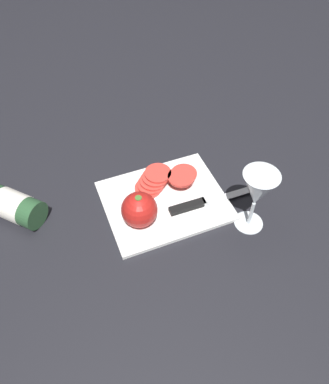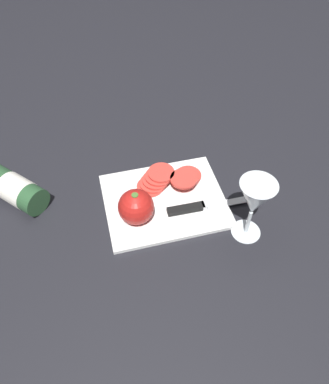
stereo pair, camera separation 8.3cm
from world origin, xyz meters
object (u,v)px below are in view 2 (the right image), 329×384
Objects in this scene: knife at (195,207)px; tomato_slice_stack_near at (186,177)px; wine_bottle at (11,187)px; whole_tomato at (136,207)px; wine_glass at (255,201)px; tomato_slice_stack_far at (156,180)px.

knife is 2.47× the size of tomato_slice_stack_near.
whole_tomato is at bearing -27.91° from wine_bottle.
wine_bottle is at bearing 171.27° from tomato_slice_stack_near.
wine_bottle is at bearing 154.88° from wine_glass.
wine_glass is at bearing -40.52° from knife.
whole_tomato is (-0.26, 0.10, -0.07)m from wine_glass.
wine_glass reaches higher than tomato_slice_stack_far.
tomato_slice_stack_near is at bearing 89.12° from knife.
wine_glass is 0.69× the size of knife.
wine_bottle reaches higher than tomato_slice_stack_near.
wine_glass is 1.69× the size of tomato_slice_stack_near.
wine_bottle is 0.49m from knife.
whole_tomato is at bearing 178.09° from knife.
wine_bottle is at bearing 160.89° from knife.
wine_glass is at bearing -25.12° from wine_bottle.
knife is at bearing -54.36° from tomato_slice_stack_far.
tomato_slice_stack_far is (0.07, 0.10, -0.03)m from whole_tomato.
knife is at bearing 138.21° from wine_glass.
whole_tomato is 0.35× the size of knife.
wine_bottle is 2.36× the size of tomato_slice_stack_far.
wine_glass is 0.24m from tomato_slice_stack_near.
wine_glass is at bearing -47.98° from tomato_slice_stack_far.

